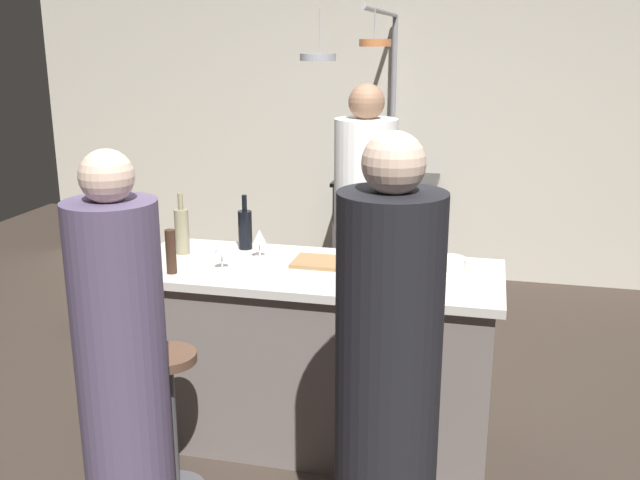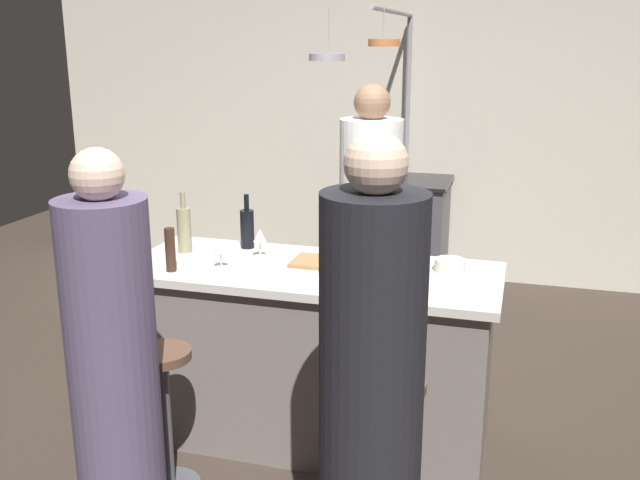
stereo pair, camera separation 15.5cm
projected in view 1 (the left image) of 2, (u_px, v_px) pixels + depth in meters
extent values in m
plane|color=#382D26|center=(313.00, 435.00, 3.66)|extent=(9.00, 9.00, 0.00)
cube|color=beige|center=(395.00, 122.00, 5.98)|extent=(6.40, 0.16, 2.60)
cube|color=slate|center=(313.00, 358.00, 3.55)|extent=(1.72, 0.66, 0.86)
cube|color=beige|center=(313.00, 272.00, 3.43)|extent=(1.80, 0.72, 0.04)
cube|color=#47474C|center=(385.00, 234.00, 5.84)|extent=(0.76, 0.60, 0.86)
cube|color=black|center=(387.00, 180.00, 5.72)|extent=(0.80, 0.64, 0.03)
cylinder|color=white|center=(364.00, 248.00, 4.25)|extent=(0.36, 0.36, 1.53)
sphere|color=#8C664C|center=(367.00, 102.00, 4.02)|extent=(0.21, 0.21, 0.21)
cylinder|color=#4C4C51|center=(400.00, 457.00, 2.88)|extent=(0.06, 0.06, 0.62)
cylinder|color=brown|center=(403.00, 383.00, 2.79)|extent=(0.26, 0.26, 0.04)
cylinder|color=black|center=(387.00, 406.00, 2.44)|extent=(0.36, 0.36, 1.49)
sphere|color=beige|center=(394.00, 163.00, 2.21)|extent=(0.20, 0.20, 0.20)
cylinder|color=#4C4C51|center=(170.00, 427.00, 3.10)|extent=(0.06, 0.06, 0.62)
cylinder|color=brown|center=(166.00, 358.00, 3.01)|extent=(0.26, 0.26, 0.04)
cylinder|color=#594C6B|center=(124.00, 385.00, 2.67)|extent=(0.34, 0.34, 1.41)
sphere|color=beige|center=(107.00, 176.00, 2.46)|extent=(0.19, 0.19, 0.19)
cylinder|color=gray|center=(392.00, 151.00, 5.90)|extent=(0.04, 0.04, 2.15)
cylinder|color=gray|center=(381.00, 11.00, 4.93)|extent=(0.04, 1.46, 0.04)
cylinder|color=gray|center=(318.00, 57.00, 4.49)|extent=(0.23, 0.23, 0.04)
cylinder|color=gray|center=(320.00, 33.00, 4.50)|extent=(0.01, 0.01, 0.30)
cylinder|color=#B26638|center=(375.00, 43.00, 4.46)|extent=(0.20, 0.20, 0.04)
cylinder|color=gray|center=(375.00, 25.00, 4.41)|extent=(0.01, 0.01, 0.21)
cylinder|color=brown|center=(101.00, 325.00, 4.87)|extent=(0.24, 0.24, 0.16)
sphere|color=#2D6633|center=(98.00, 289.00, 4.80)|extent=(0.36, 0.36, 0.36)
cube|color=#997047|center=(326.00, 262.00, 3.48)|extent=(0.32, 0.22, 0.02)
cylinder|color=#382319|center=(171.00, 252.00, 3.32)|extent=(0.05, 0.05, 0.21)
cylinder|color=gray|center=(182.00, 232.00, 3.63)|extent=(0.07, 0.07, 0.23)
cylinder|color=gray|center=(180.00, 201.00, 3.59)|extent=(0.03, 0.03, 0.08)
cylinder|color=black|center=(245.00, 230.00, 3.72)|extent=(0.07, 0.07, 0.20)
cylinder|color=black|center=(244.00, 203.00, 3.68)|extent=(0.03, 0.03, 0.08)
cylinder|color=#143319|center=(393.00, 257.00, 3.23)|extent=(0.07, 0.07, 0.21)
cylinder|color=#143319|center=(394.00, 225.00, 3.19)|extent=(0.03, 0.03, 0.08)
cylinder|color=silver|center=(365.00, 270.00, 3.38)|extent=(0.06, 0.06, 0.01)
cylinder|color=silver|center=(365.00, 262.00, 3.37)|extent=(0.01, 0.01, 0.07)
cone|color=silver|center=(365.00, 248.00, 3.35)|extent=(0.07, 0.07, 0.06)
cylinder|color=silver|center=(260.00, 257.00, 3.59)|extent=(0.06, 0.06, 0.01)
cylinder|color=silver|center=(260.00, 249.00, 3.58)|extent=(0.01, 0.01, 0.07)
cone|color=silver|center=(259.00, 236.00, 3.56)|extent=(0.07, 0.07, 0.06)
cylinder|color=silver|center=(222.00, 269.00, 3.40)|extent=(0.06, 0.06, 0.01)
cylinder|color=silver|center=(222.00, 261.00, 3.39)|extent=(0.01, 0.01, 0.07)
cone|color=silver|center=(221.00, 246.00, 3.37)|extent=(0.07, 0.07, 0.06)
cylinder|color=silver|center=(450.00, 263.00, 3.39)|extent=(0.14, 0.14, 0.06)
cylinder|color=brown|center=(404.00, 259.00, 3.47)|extent=(0.20, 0.20, 0.06)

